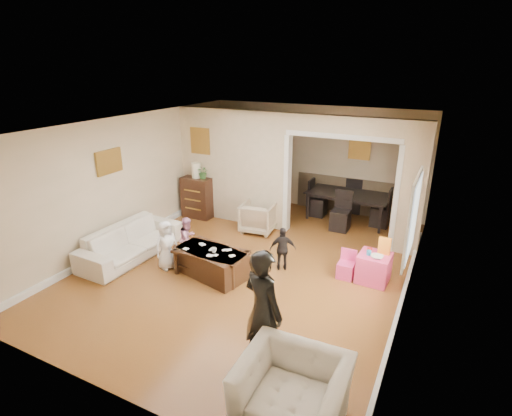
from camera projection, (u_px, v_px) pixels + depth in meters
The scene contains 27 objects.
floor at pixel (251, 263), 7.51m from camera, with size 7.00×7.00×0.00m, color #9C6328.
partition_left at pixel (234, 167), 9.15m from camera, with size 2.75×0.18×2.60m, color beige.
partition_right at pixel (411, 190), 7.53m from camera, with size 0.55×0.18×2.60m, color beige.
partition_header at pixel (344, 125), 7.72m from camera, with size 2.22×0.18×0.35m, color beige.
window_pane at pixel (413, 218), 5.49m from camera, with size 0.03×0.95×1.10m, color white.
framed_art_partition at pixel (200, 141), 9.22m from camera, with size 0.45×0.03×0.55m, color brown.
framed_art_sofa_wall at pixel (109, 162), 7.52m from camera, with size 0.03×0.55×0.40m, color brown.
framed_art_alcove at pixel (360, 147), 9.34m from camera, with size 0.45×0.03×0.55m, color brown.
sofa at pixel (131, 242), 7.69m from camera, with size 2.12×0.83×0.62m, color silver.
armchair_back at pixel (259, 217), 8.84m from camera, with size 0.71×0.73×0.66m, color tan.
armchair_front at pixel (293, 393), 4.12m from camera, with size 1.10×0.97×0.72m, color silver.
dresser at pixel (198, 197), 9.61m from camera, with size 0.72×0.41×0.99m, color #33190F.
table_lamp at pixel (196, 170), 9.38m from camera, with size 0.22×0.22×0.36m, color #FFF8CF.
potted_plant at pixel (203, 172), 9.31m from camera, with size 0.28×0.24×0.31m, color #3D7534.
coffee_table at pixel (211, 263), 7.04m from camera, with size 1.27×0.64×0.48m, color #352111.
coffee_cup at pixel (214, 250), 6.86m from camera, with size 0.10×0.10×0.09m, color silver.
play_table at pixel (374, 268), 6.84m from camera, with size 0.52×0.52×0.50m, color #FE4286.
cereal_box at pixel (385, 246), 6.73m from camera, with size 0.20×0.07×0.30m, color yellow.
cyan_cup at pixel (369, 253), 6.74m from camera, with size 0.08×0.08×0.08m, color #279EC7.
toy_block at pixel (370, 249), 6.90m from camera, with size 0.08×0.06×0.05m, color red.
play_bowl at pixel (377, 257), 6.62m from camera, with size 0.21×0.21×0.05m, color silver.
dining_table at pixel (348, 207), 9.45m from camera, with size 1.91×1.07×0.67m, color black.
adult_person at pixel (263, 311), 4.72m from camera, with size 0.58×0.38×1.60m, color black.
child_kneel_a at pixel (167, 245), 7.20m from camera, with size 0.45×0.29×0.92m, color white.
child_kneel_b at pixel (188, 239), 7.52m from camera, with size 0.42×0.33×0.86m, color pink.
child_toddler at pixel (283, 249), 7.17m from camera, with size 0.48×0.20×0.81m, color black.
craft_papers at pixel (212, 250), 6.95m from camera, with size 0.98×0.45×0.00m.
Camera 1 is at (3.08, -5.93, 3.58)m, focal length 27.96 mm.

